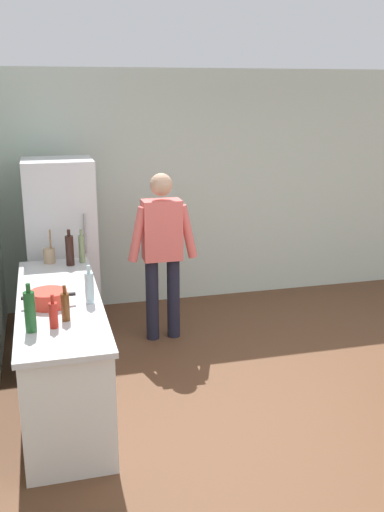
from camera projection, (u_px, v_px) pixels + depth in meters
ground_plane at (332, 418)px, 4.55m from camera, size 14.00×14.00×0.00m
wall_back at (219, 187)px, 6.96m from camera, size 6.40×0.12×2.70m
kitchen_counter at (62, 350)px, 4.68m from camera, size 0.64×2.20×0.90m
refrigerator at (62, 246)px, 6.06m from camera, size 0.70×0.67×1.80m
person at (162, 246)px, 5.76m from camera, size 0.70×0.22×1.70m
cooking_pot at (49, 299)px, 4.37m from camera, size 0.40×0.28×0.12m
utensil_jar at (49, 255)px, 5.45m from camera, size 0.11×0.11×0.32m
bottle_wine_green at (30, 311)px, 3.89m from camera, size 0.08×0.08×0.34m
bottle_wine_dark at (70, 250)px, 5.36m from camera, size 0.08×0.08×0.34m
bottle_vinegar_tall at (82, 248)px, 5.45m from camera, size 0.06×0.06×0.32m
bottle_sauce_red at (53, 315)px, 3.96m from camera, size 0.06×0.06×0.24m
bottle_water_clear at (89, 287)px, 4.41m from camera, size 0.07×0.07×0.30m
bottle_beer_brown at (65, 306)px, 4.08m from camera, size 0.06×0.06×0.26m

